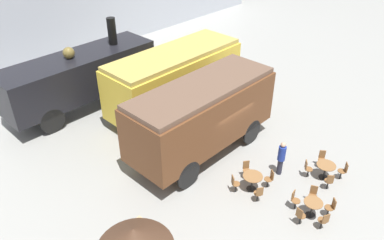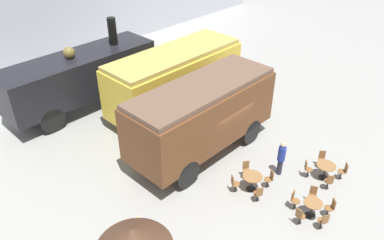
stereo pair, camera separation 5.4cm
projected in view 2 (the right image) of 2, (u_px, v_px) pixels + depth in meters
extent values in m
plane|color=gray|center=(219.00, 147.00, 18.84)|extent=(80.00, 80.00, 0.00)
cube|color=#B2B7C1|center=(49.00, 0.00, 25.54)|extent=(44.00, 0.15, 9.00)
cube|color=black|center=(81.00, 75.00, 21.27)|extent=(8.94, 2.60, 2.30)
cylinder|color=black|center=(112.00, 31.00, 21.72)|extent=(0.50, 0.50, 1.58)
sphere|color=brown|center=(69.00, 53.00, 20.22)|extent=(0.64, 0.64, 0.64)
cylinder|color=black|center=(134.00, 87.00, 22.90)|extent=(1.38, 0.12, 1.38)
cylinder|color=black|center=(110.00, 75.00, 24.36)|extent=(1.38, 0.12, 1.38)
cylinder|color=black|center=(53.00, 121.00, 19.64)|extent=(1.38, 0.12, 1.38)
cylinder|color=black|center=(31.00, 105.00, 21.10)|extent=(1.38, 0.12, 1.38)
cube|color=gold|center=(175.00, 79.00, 20.93)|extent=(8.08, 2.84, 2.76)
cube|color=tan|center=(174.00, 54.00, 20.13)|extent=(7.92, 2.62, 0.24)
cylinder|color=black|center=(221.00, 96.00, 22.42)|extent=(0.92, 0.12, 0.92)
cylinder|color=black|center=(188.00, 82.00, 24.02)|extent=(0.92, 0.12, 0.92)
cylinder|color=black|center=(160.00, 128.00, 19.48)|extent=(0.92, 0.12, 0.92)
cylinder|color=black|center=(128.00, 110.00, 21.08)|extent=(0.92, 0.12, 0.92)
cube|color=brown|center=(202.00, 114.00, 17.43)|extent=(7.60, 2.78, 2.59)
cube|color=brown|center=(203.00, 87.00, 16.67)|extent=(7.45, 2.56, 0.24)
cylinder|color=black|center=(252.00, 132.00, 18.84)|extent=(1.31, 0.12, 1.31)
cylinder|color=black|center=(212.00, 113.00, 20.40)|extent=(1.31, 0.12, 1.31)
cylinder|color=black|center=(188.00, 175.00, 16.07)|extent=(1.31, 0.12, 1.31)
cylinder|color=black|center=(148.00, 149.00, 17.63)|extent=(1.31, 0.12, 1.31)
cylinder|color=black|center=(310.00, 216.00, 14.95)|extent=(0.44, 0.44, 0.02)
cylinder|color=black|center=(312.00, 209.00, 14.76)|extent=(0.08, 0.08, 0.70)
cylinder|color=olive|center=(313.00, 203.00, 14.57)|extent=(0.74, 0.74, 0.03)
cylinder|color=black|center=(251.00, 189.00, 16.26)|extent=(0.44, 0.44, 0.02)
cylinder|color=black|center=(252.00, 183.00, 16.07)|extent=(0.08, 0.08, 0.70)
cylinder|color=olive|center=(253.00, 176.00, 15.87)|extent=(0.85, 0.85, 0.03)
cylinder|color=black|center=(323.00, 178.00, 16.89)|extent=(0.44, 0.44, 0.02)
cylinder|color=black|center=(325.00, 172.00, 16.70)|extent=(0.08, 0.08, 0.68)
cylinder|color=olive|center=(326.00, 165.00, 16.51)|extent=(0.84, 0.84, 0.03)
cylinder|color=black|center=(295.00, 205.00, 15.17)|extent=(0.06, 0.06, 0.42)
cylinder|color=brown|center=(296.00, 201.00, 15.05)|extent=(0.36, 0.36, 0.03)
cube|color=brown|center=(293.00, 195.00, 15.01)|extent=(0.29, 0.08, 0.42)
cylinder|color=black|center=(300.00, 220.00, 14.51)|extent=(0.06, 0.06, 0.42)
cylinder|color=brown|center=(301.00, 216.00, 14.39)|extent=(0.36, 0.36, 0.03)
cube|color=brown|center=(299.00, 213.00, 14.19)|extent=(0.09, 0.29, 0.42)
cylinder|color=black|center=(321.00, 225.00, 14.31)|extent=(0.06, 0.06, 0.42)
cylinder|color=brown|center=(322.00, 221.00, 14.19)|extent=(0.36, 0.36, 0.03)
cube|color=brown|center=(326.00, 219.00, 13.94)|extent=(0.27, 0.17, 0.42)
cylinder|color=black|center=(328.00, 212.00, 14.85)|extent=(0.06, 0.06, 0.42)
cylinder|color=brown|center=(329.00, 208.00, 14.73)|extent=(0.36, 0.36, 0.03)
cube|color=brown|center=(334.00, 204.00, 14.61)|extent=(0.23, 0.23, 0.42)
cylinder|color=black|center=(312.00, 201.00, 15.39)|extent=(0.06, 0.06, 0.42)
cylinder|color=brown|center=(313.00, 197.00, 15.27)|extent=(0.36, 0.36, 0.03)
cube|color=brown|center=(314.00, 190.00, 15.27)|extent=(0.17, 0.28, 0.42)
cylinder|color=black|center=(235.00, 188.00, 16.03)|extent=(0.06, 0.06, 0.42)
cylinder|color=brown|center=(236.00, 184.00, 15.91)|extent=(0.36, 0.36, 0.03)
cube|color=brown|center=(233.00, 180.00, 15.77)|extent=(0.20, 0.26, 0.42)
cylinder|color=black|center=(257.00, 197.00, 15.55)|extent=(0.06, 0.06, 0.42)
cylinder|color=brown|center=(258.00, 193.00, 15.43)|extent=(0.36, 0.36, 0.03)
cube|color=brown|center=(260.00, 192.00, 15.18)|extent=(0.26, 0.20, 0.42)
cylinder|color=black|center=(267.00, 183.00, 16.27)|extent=(0.06, 0.06, 0.42)
cylinder|color=brown|center=(268.00, 179.00, 16.15)|extent=(0.36, 0.36, 0.03)
cube|color=brown|center=(272.00, 175.00, 16.06)|extent=(0.20, 0.26, 0.42)
cylinder|color=black|center=(246.00, 175.00, 16.76)|extent=(0.06, 0.06, 0.42)
cylinder|color=brown|center=(247.00, 171.00, 16.63)|extent=(0.36, 0.36, 0.03)
cube|color=brown|center=(246.00, 165.00, 16.64)|extent=(0.26, 0.20, 0.42)
cylinder|color=black|center=(308.00, 173.00, 16.84)|extent=(0.06, 0.06, 0.42)
cylinder|color=brown|center=(309.00, 169.00, 16.72)|extent=(0.36, 0.36, 0.03)
cube|color=brown|center=(306.00, 165.00, 16.62)|extent=(0.25, 0.21, 0.42)
cylinder|color=black|center=(327.00, 185.00, 16.18)|extent=(0.06, 0.06, 0.42)
cylinder|color=brown|center=(328.00, 181.00, 16.06)|extent=(0.36, 0.36, 0.03)
cube|color=brown|center=(330.00, 180.00, 15.81)|extent=(0.21, 0.25, 0.42)
cylinder|color=black|center=(341.00, 175.00, 16.72)|extent=(0.06, 0.06, 0.42)
cylinder|color=brown|center=(342.00, 171.00, 16.60)|extent=(0.36, 0.36, 0.03)
cube|color=brown|center=(346.00, 168.00, 16.47)|extent=(0.25, 0.21, 0.42)
cylinder|color=black|center=(321.00, 164.00, 17.39)|extent=(0.06, 0.06, 0.42)
cylinder|color=brown|center=(322.00, 160.00, 17.27)|extent=(0.36, 0.36, 0.03)
cube|color=brown|center=(322.00, 154.00, 17.28)|extent=(0.21, 0.25, 0.42)
cylinder|color=#262633|center=(280.00, 167.00, 16.94)|extent=(0.24, 0.24, 0.80)
cylinder|color=navy|center=(282.00, 154.00, 16.53)|extent=(0.34, 0.34, 0.71)
sphere|color=tan|center=(283.00, 145.00, 16.28)|extent=(0.23, 0.23, 0.23)
cone|color=#472D1E|center=(133.00, 238.00, 10.78)|extent=(2.34, 2.34, 0.80)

